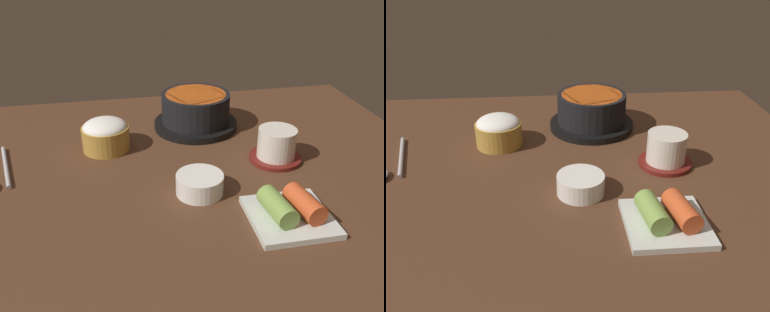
# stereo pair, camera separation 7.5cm
# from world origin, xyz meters

# --- Properties ---
(dining_table) EXTENTS (1.00, 0.76, 0.02)m
(dining_table) POSITION_xyz_m (0.00, 0.00, 0.01)
(dining_table) COLOR #4C2D1C
(dining_table) RESTS_ON ground
(stone_pot) EXTENTS (0.18, 0.18, 0.08)m
(stone_pot) POSITION_xyz_m (0.07, 0.17, 0.06)
(stone_pot) COLOR black
(stone_pot) RESTS_ON dining_table
(rice_bowl) EXTENTS (0.09, 0.09, 0.06)m
(rice_bowl) POSITION_xyz_m (-0.13, 0.10, 0.05)
(rice_bowl) COLOR #B78C38
(rice_bowl) RESTS_ON dining_table
(tea_cup_with_saucer) EXTENTS (0.10, 0.10, 0.06)m
(tea_cup_with_saucer) POSITION_xyz_m (0.18, -0.01, 0.05)
(tea_cup_with_saucer) COLOR maroon
(tea_cup_with_saucer) RESTS_ON dining_table
(banchan_cup_center) EXTENTS (0.08, 0.08, 0.03)m
(banchan_cup_center) POSITION_xyz_m (0.02, -0.09, 0.04)
(banchan_cup_center) COLOR white
(banchan_cup_center) RESTS_ON dining_table
(kimchi_plate) EXTENTS (0.12, 0.12, 0.04)m
(kimchi_plate) POSITION_xyz_m (0.14, -0.19, 0.04)
(kimchi_plate) COLOR silver
(kimchi_plate) RESTS_ON dining_table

